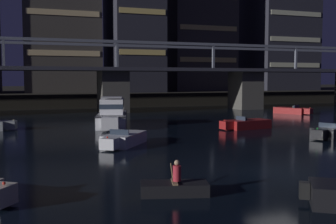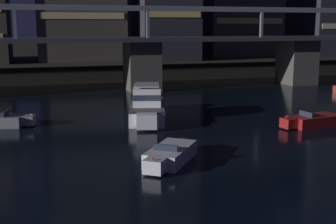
# 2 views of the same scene
# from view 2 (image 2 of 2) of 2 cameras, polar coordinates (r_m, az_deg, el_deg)

# --- Properties ---
(far_riverbank) EXTENTS (240.00, 80.00, 2.20)m
(far_riverbank) POSITION_cam_2_polar(r_m,az_deg,el_deg) (99.36, -9.64, 7.09)
(far_riverbank) COLOR black
(far_riverbank) RESTS_ON ground
(river_bridge) EXTENTS (86.72, 6.40, 9.38)m
(river_bridge) POSITION_cam_2_polar(r_m,az_deg,el_deg) (51.91, -3.32, 7.23)
(river_bridge) COLOR #4C4944
(river_bridge) RESTS_ON ground
(cabin_cruiser_near_left) EXTENTS (4.58, 9.36, 2.79)m
(cabin_cruiser_near_left) POSITION_cam_2_polar(r_m,az_deg,el_deg) (35.81, -2.66, 0.82)
(cabin_cruiser_near_left) COLOR silver
(cabin_cruiser_near_left) RESTS_ON ground
(speedboat_mid_center) EXTENTS (3.97, 4.70, 1.16)m
(speedboat_mid_center) POSITION_cam_2_polar(r_m,az_deg,el_deg) (24.42, 0.19, -5.45)
(speedboat_mid_center) COLOR silver
(speedboat_mid_center) RESTS_ON ground
(speedboat_mid_right) EXTENTS (5.23, 2.38, 1.16)m
(speedboat_mid_right) POSITION_cam_2_polar(r_m,az_deg,el_deg) (34.76, 17.77, -1.07)
(speedboat_mid_right) COLOR maroon
(speedboat_mid_right) RESTS_ON ground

